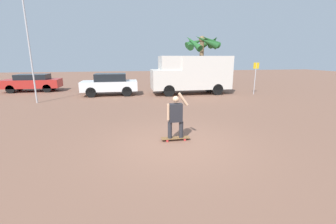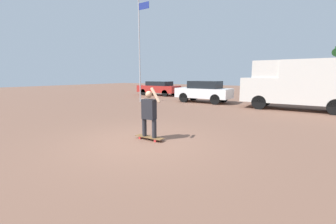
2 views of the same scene
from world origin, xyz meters
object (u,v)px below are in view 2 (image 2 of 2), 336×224
at_px(skateboard, 149,137).
at_px(flagpole, 140,46).
at_px(parked_car_red, 159,88).
at_px(person_skateboarder, 149,112).
at_px(camper_van, 300,83).
at_px(parked_car_white, 204,91).

distance_m(skateboard, flagpole, 11.16).
height_order(parked_car_red, flagpole, flagpole).
relative_size(person_skateboarder, flagpole, 0.21).
xyz_separation_m(camper_van, parked_car_white, (-6.11, 0.45, -0.71)).
height_order(skateboard, camper_van, camper_van).
relative_size(person_skateboarder, parked_car_white, 0.39).
bearing_deg(parked_car_white, camper_van, -4.26).
relative_size(skateboard, parked_car_white, 0.24).
xyz_separation_m(parked_car_white, parked_car_red, (-6.34, 3.07, -0.08)).
xyz_separation_m(skateboard, camper_van, (3.36, 9.52, 1.47)).
bearing_deg(person_skateboarder, camper_van, 70.55).
distance_m(skateboard, parked_car_red, 15.91).
bearing_deg(parked_car_white, parked_car_red, 154.16).
xyz_separation_m(skateboard, parked_car_red, (-9.08, 13.04, 0.68)).
distance_m(person_skateboarder, parked_car_white, 10.35).
xyz_separation_m(skateboard, person_skateboarder, (-0.00, 0.00, 0.81)).
bearing_deg(camper_van, parked_car_white, 175.74).
relative_size(skateboard, camper_van, 0.16).
bearing_deg(camper_van, flagpole, -170.39).
xyz_separation_m(camper_van, flagpole, (-10.29, -1.74, 2.54)).
relative_size(parked_car_white, parked_car_red, 0.93).
distance_m(camper_van, flagpole, 10.74).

